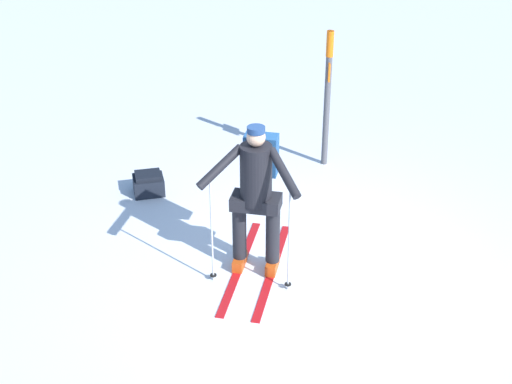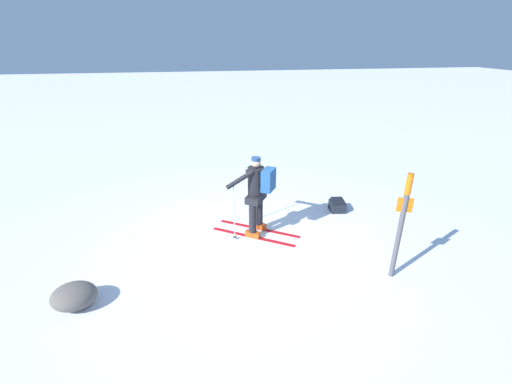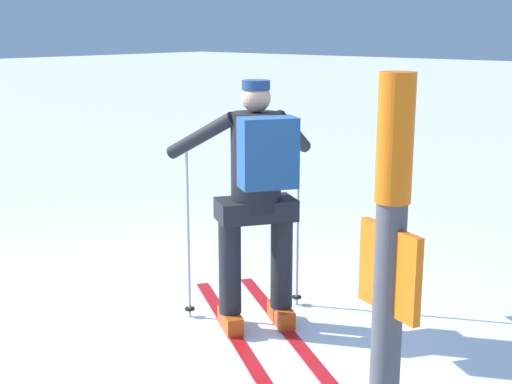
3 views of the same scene
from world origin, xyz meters
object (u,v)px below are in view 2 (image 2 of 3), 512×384
object	(u,v)px
trail_marker	(402,219)
rock_boulder	(74,296)
dropped_backpack	(337,205)
skier	(257,191)

from	to	relation	value
trail_marker	rock_boulder	distance (m)	5.24
dropped_backpack	rock_boulder	distance (m)	5.68
dropped_backpack	skier	bearing A→B (deg)	-161.47
skier	dropped_backpack	size ratio (longest dim) A/B	4.15
trail_marker	skier	bearing A→B (deg)	138.27
skier	dropped_backpack	xyz separation A→B (m)	(2.07, 0.69, -0.84)
dropped_backpack	trail_marker	distance (m)	2.68
trail_marker	dropped_backpack	bearing A→B (deg)	89.01
dropped_backpack	rock_boulder	world-z (taller)	rock_boulder
skier	rock_boulder	world-z (taller)	skier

